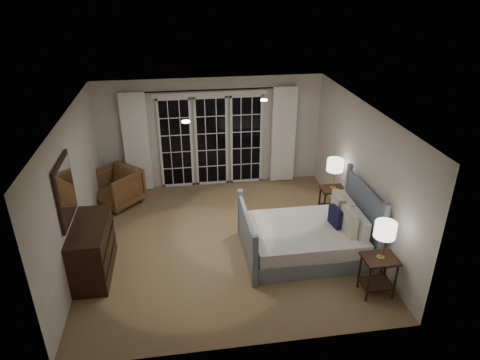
{
  "coord_description": "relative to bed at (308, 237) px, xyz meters",
  "views": [
    {
      "loc": [
        -0.71,
        -6.61,
        4.52
      ],
      "look_at": [
        0.35,
        0.41,
        1.05
      ],
      "focal_mm": 32.0,
      "sensor_mm": 36.0,
      "label": 1
    }
  ],
  "objects": [
    {
      "name": "armchair",
      "position": [
        -3.52,
        2.31,
        0.08
      ],
      "size": [
        1.22,
        1.22,
        0.8
      ],
      "primitive_type": "imported",
      "rotation": [
        0.0,
        0.0,
        -0.77
      ],
      "color": "brown",
      "rests_on": "floor"
    },
    {
      "name": "curtain_left",
      "position": [
        -3.07,
        2.92,
        0.83
      ],
      "size": [
        0.55,
        0.1,
        2.25
      ],
      "primitive_type": "cube",
      "color": "white",
      "rests_on": "curtain_rod"
    },
    {
      "name": "nightstand_left",
      "position": [
        0.73,
        -1.2,
        0.12
      ],
      "size": [
        0.51,
        0.41,
        0.66
      ],
      "color": "#311A10",
      "rests_on": "floor"
    },
    {
      "name": "mirror",
      "position": [
        -3.89,
        -0.04,
        1.23
      ],
      "size": [
        0.05,
        0.85,
        1.0
      ],
      "color": "#311A10",
      "rests_on": "wall_left"
    },
    {
      "name": "downlight_a",
      "position": [
        -0.62,
        1.14,
        2.17
      ],
      "size": [
        0.12,
        0.12,
        0.01
      ],
      "primitive_type": "cylinder",
      "color": "white",
      "rests_on": "ceiling"
    },
    {
      "name": "curtain_right",
      "position": [
        0.23,
        2.92,
        0.83
      ],
      "size": [
        0.55,
        0.1,
        2.25
      ],
      "primitive_type": "cube",
      "color": "white",
      "rests_on": "curtain_rod"
    },
    {
      "name": "wall_front",
      "position": [
        -1.42,
        -1.96,
        0.93
      ],
      "size": [
        5.0,
        0.02,
        2.5
      ],
      "primitive_type": "cube",
      "color": "silver",
      "rests_on": "floor"
    },
    {
      "name": "lamp_right",
      "position": [
        0.85,
        1.2,
        0.8
      ],
      "size": [
        0.32,
        0.32,
        0.63
      ],
      "color": "tan",
      "rests_on": "nightstand_right"
    },
    {
      "name": "french_doors",
      "position": [
        -1.42,
        3.0,
        0.77
      ],
      "size": [
        2.5,
        0.04,
        2.2
      ],
      "color": "black",
      "rests_on": "wall_back"
    },
    {
      "name": "wall_back",
      "position": [
        -1.42,
        3.04,
        0.93
      ],
      "size": [
        5.0,
        0.02,
        2.5
      ],
      "primitive_type": "cube",
      "color": "silver",
      "rests_on": "floor"
    },
    {
      "name": "lamp_left",
      "position": [
        0.73,
        -1.2,
        0.84
      ],
      "size": [
        0.32,
        0.32,
        0.61
      ],
      "color": "tan",
      "rests_on": "nightstand_left"
    },
    {
      "name": "dresser",
      "position": [
        -3.65,
        -0.04,
        0.14
      ],
      "size": [
        0.55,
        1.3,
        0.92
      ],
      "color": "#311A10",
      "rests_on": "floor"
    },
    {
      "name": "ceiling",
      "position": [
        -1.42,
        0.54,
        2.18
      ],
      "size": [
        5.0,
        5.0,
        0.0
      ],
      "primitive_type": "plane",
      "rotation": [
        3.14,
        0.0,
        0.0
      ],
      "color": "white",
      "rests_on": "wall_back"
    },
    {
      "name": "wall_right",
      "position": [
        1.08,
        0.54,
        0.93
      ],
      "size": [
        0.02,
        5.0,
        2.5
      ],
      "primitive_type": "cube",
      "color": "silver",
      "rests_on": "floor"
    },
    {
      "name": "downlight_b",
      "position": [
        -2.02,
        0.14,
        2.17
      ],
      "size": [
        0.12,
        0.12,
        0.01
      ],
      "primitive_type": "cylinder",
      "color": "white",
      "rests_on": "ceiling"
    },
    {
      "name": "curtain_rod",
      "position": [
        -1.42,
        2.94,
        1.93
      ],
      "size": [
        3.5,
        0.03,
        0.03
      ],
      "primitive_type": "cylinder",
      "rotation": [
        0.0,
        1.57,
        0.0
      ],
      "color": "black",
      "rests_on": "wall_back"
    },
    {
      "name": "bed",
      "position": [
        0.0,
        0.0,
        0.0
      ],
      "size": [
        2.12,
        1.51,
        1.23
      ],
      "color": "slate",
      "rests_on": "floor"
    },
    {
      "name": "floor",
      "position": [
        -1.42,
        0.54,
        -0.32
      ],
      "size": [
        5.0,
        5.0,
        0.0
      ],
      "primitive_type": "plane",
      "color": "olive",
      "rests_on": "ground"
    },
    {
      "name": "wall_left",
      "position": [
        -3.92,
        0.54,
        0.93
      ],
      "size": [
        0.02,
        5.0,
        2.5
      ],
      "primitive_type": "cube",
      "color": "silver",
      "rests_on": "floor"
    },
    {
      "name": "nightstand_right",
      "position": [
        0.85,
        1.2,
        0.09
      ],
      "size": [
        0.47,
        0.38,
        0.61
      ],
      "color": "#311A10",
      "rests_on": "floor"
    }
  ]
}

